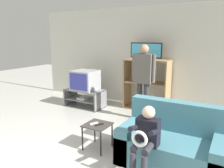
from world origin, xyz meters
name	(u,v)px	position (x,y,z in m)	size (l,w,h in m)	color
wall_back	(139,57)	(0.00, 3.73, 1.30)	(6.40, 0.06, 2.60)	beige
tv_stand	(85,98)	(-1.15, 2.81, 0.23)	(1.02, 0.56, 0.47)	slate
television_main	(85,80)	(-1.15, 2.82, 0.72)	(0.63, 0.58, 0.51)	#9E9EA3
media_shelf	(146,84)	(0.34, 3.42, 0.66)	(1.12, 0.48, 1.28)	#9E7A51
television_flat	(146,52)	(0.30, 3.40, 1.48)	(0.81, 0.20, 0.41)	black
snack_table	(97,128)	(0.39, 1.10, 0.37)	(0.40, 0.40, 0.43)	#38332D
remote_control_black	(99,124)	(0.44, 1.09, 0.44)	(0.04, 0.14, 0.02)	black
remote_control_white	(94,123)	(0.34, 1.08, 0.44)	(0.04, 0.14, 0.02)	silver
couch	(173,145)	(1.59, 1.27, 0.30)	(1.47, 0.82, 0.88)	teal
person_standing_adult	(143,75)	(0.53, 2.70, 1.02)	(0.53, 0.20, 1.68)	#2D2D33
person_seated_child	(146,136)	(1.35, 0.79, 0.57)	(0.33, 0.43, 0.96)	#2D2D38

